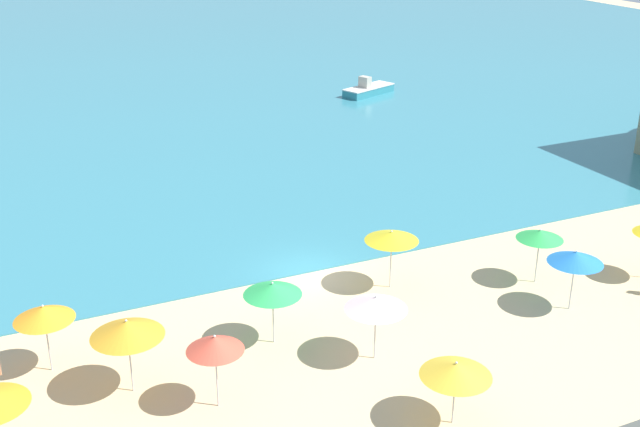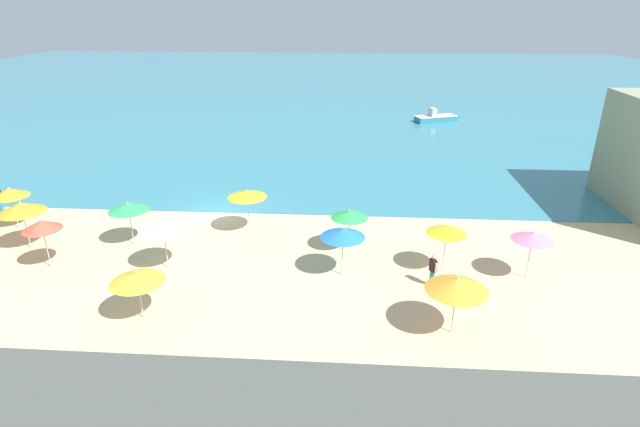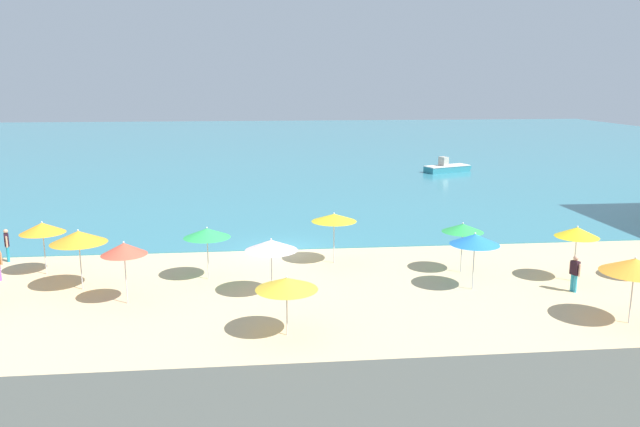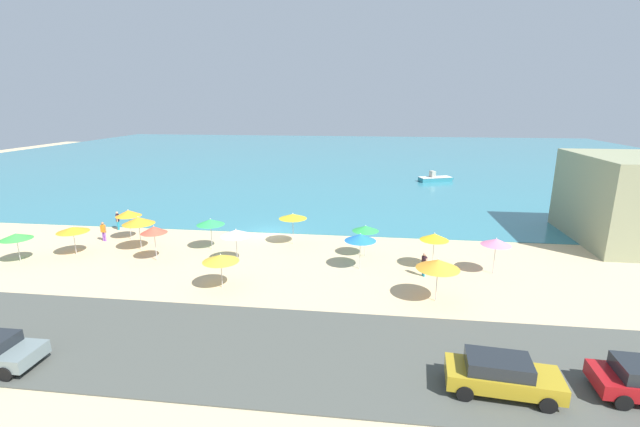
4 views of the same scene
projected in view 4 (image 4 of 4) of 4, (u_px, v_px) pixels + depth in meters
The scene contains 22 objects.
ground_plane at pixel (270, 233), 37.73m from camera, with size 160.00×160.00×0.00m, color #D3B98B.
sea at pixel (332, 156), 90.50m from camera, with size 150.00×110.00×0.05m, color teal.
coastal_road at pixel (179, 343), 20.44m from camera, with size 80.00×8.00×0.06m, color #4A4E48.
beach_umbrella_0 at pixel (293, 216), 34.26m from camera, with size 2.25×2.25×2.60m.
beach_umbrella_1 at pixel (128, 213), 35.53m from camera, with size 2.07×2.07×2.58m.
beach_umbrella_2 at pixel (438, 264), 24.32m from camera, with size 2.48×2.48×2.62m.
beach_umbrella_3 at pixel (138, 221), 32.87m from camera, with size 2.43×2.43×2.72m.
beach_umbrella_4 at pixel (360, 237), 29.11m from camera, with size 2.17×2.17×2.58m.
beach_umbrella_5 at pixel (16, 236), 30.52m from camera, with size 2.13×2.13×2.20m.
beach_umbrella_6 at pixel (221, 258), 26.17m from camera, with size 2.25×2.25×2.24m.
beach_umbrella_7 at pixel (210, 222), 33.09m from camera, with size 2.15×2.15×2.49m.
beach_umbrella_8 at pixel (496, 242), 28.27m from camera, with size 1.96×1.96×2.53m.
beach_umbrella_9 at pixel (434, 237), 29.15m from camera, with size 1.96×1.96×2.60m.
beach_umbrella_10 at pixel (236, 233), 30.31m from camera, with size 2.25×2.25×2.52m.
beach_umbrella_11 at pixel (366, 228), 31.47m from camera, with size 1.97×1.97×2.46m.
beach_umbrella_12 at pixel (154, 230), 30.66m from camera, with size 1.86×1.86×2.65m.
beach_umbrella_13 at pixel (73, 229), 31.95m from camera, with size 2.29×2.29×2.24m.
bather_0 at pixel (424, 263), 28.20m from camera, with size 0.34×0.53×1.63m.
bather_1 at pixel (118, 220), 38.48m from camera, with size 0.33×0.54×1.69m.
bather_2 at pixel (103, 230), 35.32m from camera, with size 0.56×0.27×1.64m.
parked_car_2 at pixel (501, 375), 16.77m from camera, with size 4.47×2.17×1.52m.
skiff_nearshore at pixel (435, 179), 61.81m from camera, with size 5.17×3.20×1.54m.
Camera 4 is at (8.98, -35.21, 11.23)m, focal length 24.00 mm.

